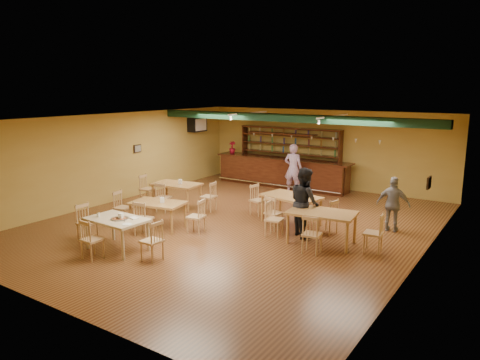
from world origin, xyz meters
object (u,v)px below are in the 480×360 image
Objects in this scene: dining_table_b at (291,210)px; patron_bar at (293,169)px; dining_table_c at (158,215)px; dining_table_d at (321,228)px; near_table at (118,234)px; patron_right_a at (305,202)px; dining_table_a at (177,195)px; bar_counter at (282,172)px.

patron_bar is at bearing 127.52° from dining_table_b.
patron_bar reaches higher than dining_table_c.
dining_table_b is at bearing 135.29° from dining_table_d.
near_table is 4.77m from patron_right_a.
dining_table_d is (5.43, -0.76, 0.03)m from dining_table_a.
patron_bar is at bearing -41.94° from bar_counter.
dining_table_d is 4.99m from near_table.
dining_table_d is 0.89× the size of patron_bar.
bar_counter is at bearing 66.76° from dining_table_a.
patron_bar is at bearing 52.13° from dining_table_a.
patron_bar reaches higher than near_table.
bar_counter is 3.43× the size of dining_table_b.
dining_table_b is 1.81m from dining_table_d.
dining_table_b is 1.11× the size of dining_table_c.
patron_bar is (1.18, 5.84, 0.55)m from dining_table_c.
dining_table_a is at bearing 165.36° from dining_table_d.
dining_table_b is at bearing 29.51° from dining_table_c.
patron_bar is (0.92, -0.83, 0.36)m from bar_counter.
near_table is 0.80× the size of patron_right_a.
dining_table_c is at bearing -128.58° from dining_table_b.
near_table is at bearing -148.04° from dining_table_d.
dining_table_a is (-1.40, -4.60, -0.18)m from bar_counter.
patron_bar is at bearing 86.27° from near_table.
bar_counter is at bearing 93.03° from near_table.
bar_counter is 3.05× the size of patron_bar.
dining_table_b is (4.01, 0.36, 0.03)m from dining_table_a.
bar_counter is 3.80× the size of dining_table_c.
dining_table_d is at bearing -26.75° from dining_table_b.
dining_table_c is at bearing 69.26° from patron_bar.
dining_table_d is 0.86m from patron_right_a.
dining_table_a is 4.02m from dining_table_b.
dining_table_b is 1.12× the size of near_table.
bar_counter reaches higher than near_table.
dining_table_a is 2.36m from dining_table_c.
patron_right_a is at bearing -55.97° from bar_counter.
dining_table_b is at bearing -1.21° from dining_table_a.
patron_right_a is at bearing -33.76° from dining_table_b.
near_table is at bearing 87.04° from patron_right_a.
dining_table_d is at bearing -14.22° from dining_table_a.
patron_right_a is at bearing 146.68° from dining_table_d.
dining_table_c is 1.01× the size of near_table.
dining_table_d is at bearing -165.92° from patron_right_a.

